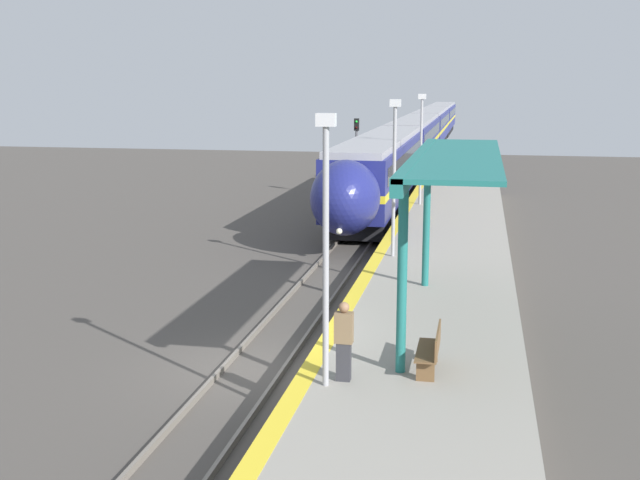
{
  "coord_description": "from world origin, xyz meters",
  "views": [
    {
      "loc": [
        5.1,
        -17.5,
        6.78
      ],
      "look_at": [
        0.57,
        5.15,
        2.2
      ],
      "focal_mm": 45.0,
      "sensor_mm": 36.0,
      "label": 1
    }
  ],
  "objects_px": {
    "train": "(423,133)",
    "lamppost_far": "(421,142)",
    "railway_signal": "(356,150)",
    "platform_bench": "(432,349)",
    "lamppost_near": "(326,234)",
    "lamppost_mid": "(394,168)",
    "person_waiting": "(344,340)"
  },
  "relations": [
    {
      "from": "train",
      "to": "railway_signal",
      "type": "bearing_deg",
      "value": -94.35
    },
    {
      "from": "lamppost_near",
      "to": "train",
      "type": "bearing_deg",
      "value": 92.29
    },
    {
      "from": "person_waiting",
      "to": "lamppost_far",
      "type": "relative_size",
      "value": 0.31
    },
    {
      "from": "lamppost_near",
      "to": "railway_signal",
      "type": "bearing_deg",
      "value": 97.72
    },
    {
      "from": "train",
      "to": "platform_bench",
      "type": "relative_size",
      "value": 56.24
    },
    {
      "from": "railway_signal",
      "to": "lamppost_near",
      "type": "relative_size",
      "value": 0.9
    },
    {
      "from": "train",
      "to": "platform_bench",
      "type": "bearing_deg",
      "value": -85.68
    },
    {
      "from": "person_waiting",
      "to": "train",
      "type": "bearing_deg",
      "value": 92.6
    },
    {
      "from": "train",
      "to": "lamppost_far",
      "type": "relative_size",
      "value": 16.68
    },
    {
      "from": "train",
      "to": "platform_bench",
      "type": "xyz_separation_m",
      "value": [
        4.28,
        -56.75,
        -0.82
      ]
    },
    {
      "from": "lamppost_near",
      "to": "lamppost_mid",
      "type": "distance_m",
      "value": 11.98
    },
    {
      "from": "railway_signal",
      "to": "platform_bench",
      "type": "bearing_deg",
      "value": -78.41
    },
    {
      "from": "railway_signal",
      "to": "lamppost_mid",
      "type": "distance_m",
      "value": 20.29
    },
    {
      "from": "train",
      "to": "lamppost_mid",
      "type": "xyz_separation_m",
      "value": [
        2.32,
        -45.94,
        1.71
      ]
    },
    {
      "from": "lamppost_mid",
      "to": "lamppost_far",
      "type": "height_order",
      "value": "same"
    },
    {
      "from": "platform_bench",
      "to": "train",
      "type": "bearing_deg",
      "value": 94.32
    },
    {
      "from": "lamppost_mid",
      "to": "lamppost_far",
      "type": "distance_m",
      "value": 11.98
    },
    {
      "from": "lamppost_mid",
      "to": "railway_signal",
      "type": "bearing_deg",
      "value": 102.28
    },
    {
      "from": "railway_signal",
      "to": "lamppost_near",
      "type": "xyz_separation_m",
      "value": [
        4.31,
        -31.78,
        1.14
      ]
    },
    {
      "from": "platform_bench",
      "to": "person_waiting",
      "type": "bearing_deg",
      "value": -153.09
    },
    {
      "from": "person_waiting",
      "to": "lamppost_mid",
      "type": "distance_m",
      "value": 11.86
    },
    {
      "from": "person_waiting",
      "to": "lamppost_near",
      "type": "bearing_deg",
      "value": -132.37
    },
    {
      "from": "train",
      "to": "person_waiting",
      "type": "xyz_separation_m",
      "value": [
        2.62,
        -57.59,
        -0.47
      ]
    },
    {
      "from": "person_waiting",
      "to": "lamppost_far",
      "type": "xyz_separation_m",
      "value": [
        -0.3,
        23.64,
        2.18
      ]
    },
    {
      "from": "platform_bench",
      "to": "lamppost_mid",
      "type": "distance_m",
      "value": 11.27
    },
    {
      "from": "lamppost_mid",
      "to": "platform_bench",
      "type": "bearing_deg",
      "value": -79.69
    },
    {
      "from": "platform_bench",
      "to": "railway_signal",
      "type": "height_order",
      "value": "railway_signal"
    },
    {
      "from": "train",
      "to": "lamppost_near",
      "type": "distance_m",
      "value": 57.99
    },
    {
      "from": "train",
      "to": "lamppost_near",
      "type": "relative_size",
      "value": 16.68
    },
    {
      "from": "platform_bench",
      "to": "lamppost_near",
      "type": "bearing_deg",
      "value": -149.16
    },
    {
      "from": "person_waiting",
      "to": "railway_signal",
      "type": "bearing_deg",
      "value": 98.33
    },
    {
      "from": "platform_bench",
      "to": "lamppost_near",
      "type": "relative_size",
      "value": 0.3
    }
  ]
}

